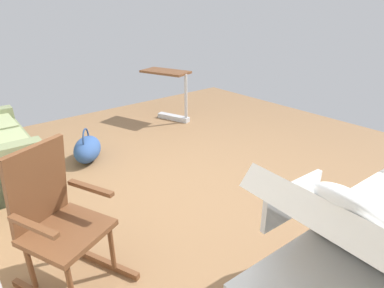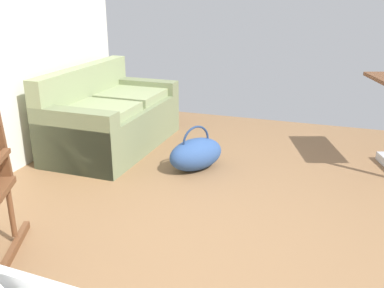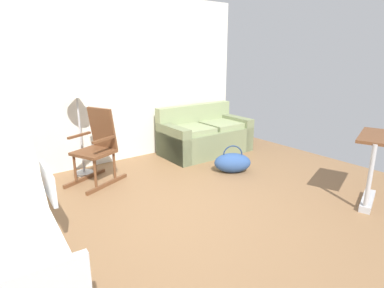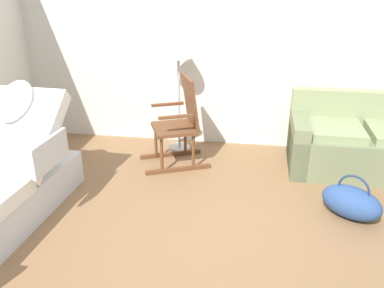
# 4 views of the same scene
# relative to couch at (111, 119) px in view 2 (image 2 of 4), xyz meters

# --- Properties ---
(ground_plane) EXTENTS (6.44, 6.44, 0.00)m
(ground_plane) POSITION_rel_couch_xyz_m (-1.67, -1.81, -0.31)
(ground_plane) COLOR olive
(couch) EXTENTS (1.62, 0.88, 0.85)m
(couch) POSITION_rel_couch_xyz_m (0.00, 0.00, 0.00)
(couch) COLOR #737D57
(couch) RESTS_ON ground
(duffel_bag) EXTENTS (0.64, 0.58, 0.43)m
(duffel_bag) POSITION_rel_couch_xyz_m (-0.30, -1.05, -0.15)
(duffel_bag) COLOR #2D4C84
(duffel_bag) RESTS_ON ground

